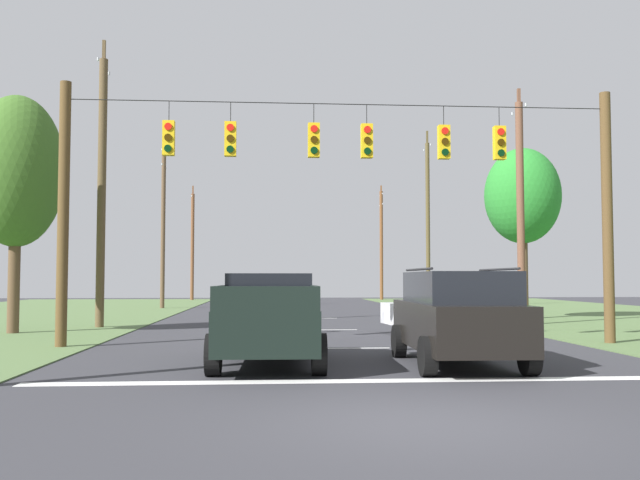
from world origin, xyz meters
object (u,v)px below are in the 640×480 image
object	(u,v)px
distant_car_crossing_white	(449,310)
utility_pole_near_left	(381,242)
utility_pole_distant_left	(192,245)
tree_roadside_far_right	(523,197)
suv_black	(458,315)
utility_pole_distant_right	(163,222)
tree_roadside_left	(16,172)
overhead_signal_span	(342,195)
utility_pole_far_right	(428,221)
utility_pole_mid_right	(520,209)
pickup_truck	(269,319)
utility_pole_far_left	(102,188)

from	to	relation	value
distant_car_crossing_white	utility_pole_near_left	distance (m)	37.79
utility_pole_distant_left	tree_roadside_far_right	xyz separation A→B (m)	(17.96, -29.94, 0.84)
suv_black	utility_pole_distant_left	xyz separation A→B (m)	(-10.39, 46.50, 3.66)
distant_car_crossing_white	tree_roadside_far_right	distance (m)	10.57
distant_car_crossing_white	utility_pole_distant_right	size ratio (longest dim) A/B	0.42
suv_black	tree_roadside_far_right	size ratio (longest dim) A/B	0.62
tree_roadside_left	utility_pole_distant_left	bearing A→B (deg)	86.79
overhead_signal_span	utility_pole_far_right	distance (m)	26.02
overhead_signal_span	utility_pole_near_left	xyz separation A→B (m)	(7.84, 41.57, 0.84)
distant_car_crossing_white	utility_pole_distant_left	size ratio (longest dim) A/B	0.45
utility_pole_far_right	tree_roadside_far_right	xyz separation A→B (m)	(1.44, -12.79, 0.10)
tree_roadside_far_right	tree_roadside_left	size ratio (longest dim) A/B	0.97
utility_pole_mid_right	tree_roadside_far_right	bearing A→B (deg)	68.62
pickup_truck	utility_pole_far_left	size ratio (longest dim) A/B	0.50
utility_pole_far_right	utility_pole_distant_left	distance (m)	23.82
pickup_truck	utility_pole_distant_left	xyz separation A→B (m)	(-6.41, 45.82, 3.76)
utility_pole_distant_right	tree_roadside_left	size ratio (longest dim) A/B	1.33
utility_pole_far_left	tree_roadside_far_right	distance (m)	18.31
utility_pole_far_right	utility_pole_distant_left	size ratio (longest dim) A/B	1.15
utility_pole_mid_right	distant_car_crossing_white	bearing A→B (deg)	-136.98
utility_pole_mid_right	utility_pole_far_right	bearing A→B (deg)	89.41
utility_pole_far_left	tree_roadside_far_right	bearing A→B (deg)	13.30
utility_pole_far_left	utility_pole_distant_right	size ratio (longest dim) A/B	1.03
utility_pole_near_left	utility_pole_mid_right	bearing A→B (deg)	-89.89
pickup_truck	utility_pole_mid_right	size ratio (longest dim) A/B	0.58
utility_pole_distant_left	tree_roadside_far_right	size ratio (longest dim) A/B	1.26
utility_pole_far_left	overhead_signal_span	bearing A→B (deg)	-42.85
utility_pole_distant_right	utility_pole_distant_left	xyz separation A→B (m)	(0.07, 16.78, -0.61)
overhead_signal_span	utility_pole_far_left	size ratio (longest dim) A/B	1.41
utility_pole_mid_right	utility_pole_far_right	xyz separation A→B (m)	(0.17, 16.92, 0.90)
utility_pole_mid_right	utility_pole_distant_left	world-z (taller)	utility_pole_distant_left
utility_pole_mid_right	tree_roadside_left	bearing A→B (deg)	-171.35
overhead_signal_span	utility_pole_distant_left	world-z (taller)	utility_pole_distant_left
utility_pole_mid_right	tree_roadside_left	world-z (taller)	utility_pole_mid_right
utility_pole_mid_right	utility_pole_near_left	world-z (taller)	utility_pole_near_left
distant_car_crossing_white	utility_pole_far_right	xyz separation A→B (m)	(4.01, 20.50, 4.67)
distant_car_crossing_white	utility_pole_far_right	world-z (taller)	utility_pole_far_right
utility_pole_far_right	tree_roadside_far_right	bearing A→B (deg)	-83.57
utility_pole_far_right	utility_pole_far_left	size ratio (longest dim) A/B	1.03
overhead_signal_span	distant_car_crossing_white	distance (m)	6.75
suv_black	utility_pole_far_left	size ratio (longest dim) A/B	0.44
pickup_truck	utility_pole_mid_right	distance (m)	15.79
suv_black	tree_roadside_far_right	distance (m)	18.75
suv_black	utility_pole_distant_right	xyz separation A→B (m)	(-10.46, 29.72, 4.28)
utility_pole_distant_right	suv_black	bearing A→B (deg)	-70.61
tree_roadside_left	pickup_truck	bearing A→B (deg)	-46.54
overhead_signal_span	distant_car_crossing_white	world-z (taller)	overhead_signal_span
utility_pole_near_left	utility_pole_distant_left	xyz separation A→B (m)	(-16.27, 0.28, -0.27)
distant_car_crossing_white	utility_pole_distant_left	xyz separation A→B (m)	(-12.51, 37.65, 3.93)
utility_pole_far_right	utility_pole_far_left	bearing A→B (deg)	-133.92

